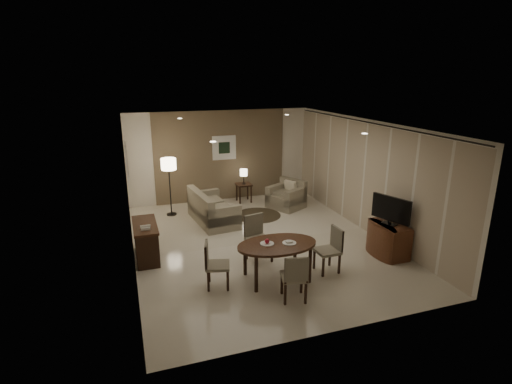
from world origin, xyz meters
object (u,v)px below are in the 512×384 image
object	(u,v)px
chair_far	(259,239)
armchair	(286,194)
tv_cabinet	(389,239)
side_table	(244,193)
console_desk	(146,241)
floor_lamp	(170,187)
dining_table	(277,261)
chair_near	(294,276)
chair_left	(218,265)
sofa	(213,207)
chair_right	(327,250)

from	to	relation	value
chair_far	armchair	xyz separation A→B (m)	(1.85, 2.97, -0.08)
tv_cabinet	side_table	xyz separation A→B (m)	(-1.83, 4.51, -0.07)
console_desk	floor_lamp	world-z (taller)	floor_lamp
console_desk	floor_lamp	size ratio (longest dim) A/B	0.76
console_desk	chair_far	bearing A→B (deg)	-21.89
dining_table	chair_near	bearing A→B (deg)	-89.24
console_desk	floor_lamp	xyz separation A→B (m)	(0.83, 2.53, 0.41)
tv_cabinet	dining_table	size ratio (longest dim) A/B	0.59
chair_left	sofa	bearing A→B (deg)	3.47
sofa	chair_right	bearing A→B (deg)	-163.19
dining_table	side_table	bearing A→B (deg)	80.41
console_desk	sofa	world-z (taller)	sofa
chair_far	dining_table	bearing A→B (deg)	-98.60
chair_right	floor_lamp	distance (m)	4.94
side_table	console_desk	bearing A→B (deg)	-135.39
dining_table	floor_lamp	xyz separation A→B (m)	(-1.43, 4.24, 0.43)
chair_left	armchair	bearing A→B (deg)	-23.03
tv_cabinet	floor_lamp	size ratio (longest dim) A/B	0.57
chair_near	armchair	world-z (taller)	chair_near
floor_lamp	chair_left	bearing A→B (deg)	-85.66
chair_far	sofa	distance (m)	2.56
chair_right	floor_lamp	world-z (taller)	floor_lamp
dining_table	chair_near	world-z (taller)	chair_near
chair_right	chair_near	bearing A→B (deg)	-56.96
chair_left	chair_right	xyz separation A→B (m)	(2.14, -0.11, 0.01)
chair_left	armchair	xyz separation A→B (m)	(2.90, 3.72, -0.03)
armchair	chair_near	bearing A→B (deg)	-49.94
chair_right	console_desk	bearing A→B (deg)	-119.88
console_desk	side_table	size ratio (longest dim) A/B	2.16
chair_far	sofa	world-z (taller)	chair_far
dining_table	armchair	world-z (taller)	armchair
chair_near	armchair	xyz separation A→B (m)	(1.78, 4.55, -0.04)
tv_cabinet	armchair	distance (m)	3.69
chair_near	floor_lamp	bearing A→B (deg)	-60.77
armchair	dining_table	bearing A→B (deg)	-53.81
dining_table	chair_left	bearing A→B (deg)	176.31
armchair	floor_lamp	xyz separation A→B (m)	(-3.21, 0.44, 0.39)
console_desk	dining_table	distance (m)	2.83
chair_far	armchair	bearing A→B (deg)	44.91
chair_near	chair_left	world-z (taller)	chair_near
console_desk	side_table	xyz separation A→B (m)	(3.06, 3.01, -0.10)
dining_table	armchair	xyz separation A→B (m)	(1.79, 3.80, 0.04)
chair_near	sofa	size ratio (longest dim) A/B	0.50
dining_table	chair_left	world-z (taller)	chair_left
tv_cabinet	sofa	world-z (taller)	sofa
chair_right	floor_lamp	xyz separation A→B (m)	(-2.46, 4.27, 0.35)
tv_cabinet	chair_near	bearing A→B (deg)	-159.94
sofa	console_desk	bearing A→B (deg)	125.53
tv_cabinet	chair_far	xyz separation A→B (m)	(-2.70, 0.62, 0.12)
chair_near	sofa	distance (m)	4.13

